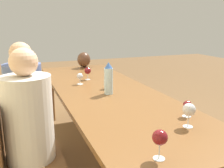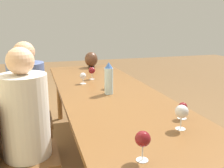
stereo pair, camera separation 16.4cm
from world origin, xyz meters
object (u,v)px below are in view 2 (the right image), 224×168
at_px(wine_glass_1, 143,139).
at_px(wine_glass_0, 182,112).
at_px(wine_glass_2, 183,107).
at_px(person_far, 30,100).
at_px(chair_near, 18,152).
at_px(vase, 91,59).
at_px(wine_glass_4, 83,76).
at_px(wine_glass_3, 92,71).
at_px(water_tumbler, 109,84).
at_px(person_near, 28,127).
at_px(water_bottle, 109,79).
at_px(chair_far, 22,117).

bearing_deg(wine_glass_1, wine_glass_0, -54.93).
height_order(wine_glass_2, person_far, person_far).
xyz_separation_m(wine_glass_1, chair_near, (0.82, 0.63, -0.40)).
relative_size(vase, person_far, 0.18).
relative_size(wine_glass_2, wine_glass_4, 0.95).
bearing_deg(wine_glass_3, water_tumbler, -171.14).
bearing_deg(person_near, person_far, -0.05).
relative_size(chair_near, person_near, 0.71).
height_order(water_tumbler, wine_glass_0, wine_glass_0).
bearing_deg(water_tumbler, person_far, 74.57).
xyz_separation_m(water_bottle, chair_far, (0.39, 0.80, -0.43)).
xyz_separation_m(wine_glass_0, person_near, (0.56, 0.92, -0.21)).
bearing_deg(wine_glass_0, water_tumbler, 8.23).
height_order(water_bottle, chair_near, water_bottle).
bearing_deg(wine_glass_3, wine_glass_2, -166.39).
bearing_deg(wine_glass_1, vase, -6.95).
distance_m(wine_glass_3, person_far, 0.77).
relative_size(wine_glass_3, person_far, 0.11).
distance_m(wine_glass_1, chair_near, 1.11).
bearing_deg(vase, person_far, 139.48).
height_order(wine_glass_1, person_far, person_far).
height_order(water_bottle, wine_glass_0, water_bottle).
relative_size(vase, chair_near, 0.25).
xyz_separation_m(wine_glass_3, person_near, (-0.96, 0.70, -0.20)).
distance_m(wine_glass_2, wine_glass_3, 1.41).
bearing_deg(wine_glass_1, chair_far, 22.34).
bearing_deg(water_tumbler, person_near, 123.21).
relative_size(wine_glass_0, person_near, 0.13).
xyz_separation_m(water_tumbler, wine_glass_3, (0.46, 0.07, 0.06)).
bearing_deg(vase, wine_glass_3, 168.11).
xyz_separation_m(wine_glass_1, wine_glass_4, (1.60, -0.01, -0.03)).
relative_size(water_bottle, wine_glass_0, 1.88).
bearing_deg(chair_far, person_far, -90.00).
xyz_separation_m(wine_glass_0, wine_glass_1, (-0.26, 0.37, -0.00)).
height_order(wine_glass_3, person_far, person_far).
relative_size(wine_glass_3, person_near, 0.11).
height_order(vase, chair_far, vase).
bearing_deg(water_bottle, wine_glass_1, 171.63).
relative_size(wine_glass_0, wine_glass_1, 1.04).
relative_size(wine_glass_0, wine_glass_4, 1.29).
xyz_separation_m(wine_glass_1, wine_glass_2, (0.41, -0.48, -0.03)).
relative_size(wine_glass_1, person_near, 0.12).
distance_m(chair_near, person_far, 0.74).
relative_size(wine_glass_2, wine_glass_3, 0.81).
bearing_deg(wine_glass_0, person_far, 35.93).
distance_m(wine_glass_2, person_far, 1.53).
bearing_deg(chair_near, wine_glass_1, -142.42).
xyz_separation_m(water_tumbler, chair_near, (-0.50, 0.85, -0.33)).
xyz_separation_m(water_tumbler, vase, (1.21, -0.09, 0.07)).
distance_m(chair_far, person_far, 0.20).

